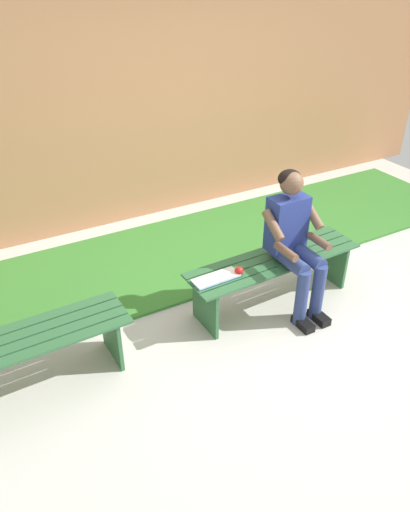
% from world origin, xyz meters
% --- Properties ---
extents(ground_plane, '(10.00, 7.00, 0.04)m').
position_xyz_m(ground_plane, '(1.14, 1.00, -0.02)').
color(ground_plane, beige).
extents(grass_strip, '(9.00, 1.58, 0.03)m').
position_xyz_m(grass_strip, '(1.14, -1.16, 0.01)').
color(grass_strip, '#387A2D').
rests_on(grass_strip, ground).
extents(brick_wall, '(9.50, 0.24, 2.55)m').
position_xyz_m(brick_wall, '(0.50, -2.36, 1.28)').
color(brick_wall, '#B27A51').
rests_on(brick_wall, ground).
extents(bench_near, '(1.70, 0.48, 0.47)m').
position_xyz_m(bench_near, '(0.00, 0.00, 0.36)').
color(bench_near, '#2D6038').
rests_on(bench_near, ground).
extents(bench_far, '(1.72, 0.49, 0.47)m').
position_xyz_m(bench_far, '(2.29, 0.00, 0.36)').
color(bench_far, '#2D6038').
rests_on(bench_far, ground).
extents(person_seated, '(0.50, 0.69, 1.28)m').
position_xyz_m(person_seated, '(-0.11, 0.10, 0.71)').
color(person_seated, navy).
rests_on(person_seated, ground).
extents(apple, '(0.08, 0.08, 0.08)m').
position_xyz_m(apple, '(0.42, 0.06, 0.51)').
color(apple, red).
rests_on(apple, bench_near).
extents(book_open, '(0.42, 0.17, 0.02)m').
position_xyz_m(book_open, '(0.63, 0.03, 0.48)').
color(book_open, white).
rests_on(book_open, bench_near).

